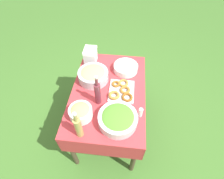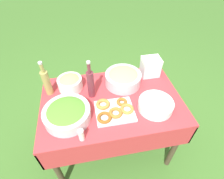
{
  "view_description": "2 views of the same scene",
  "coord_description": "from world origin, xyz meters",
  "px_view_note": "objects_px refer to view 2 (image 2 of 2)",
  "views": [
    {
      "loc": [
        1.13,
        0.16,
        2.08
      ],
      "look_at": [
        0.04,
        0.04,
        0.8
      ],
      "focal_mm": 28.0,
      "sensor_mm": 36.0,
      "label": 1
    },
    {
      "loc": [
        0.18,
        0.97,
        1.77
      ],
      "look_at": [
        -0.0,
        0.0,
        0.84
      ],
      "focal_mm": 28.0,
      "sensor_mm": 36.0,
      "label": 2
    }
  ],
  "objects_px": {
    "olive_oil_bottle": "(47,82)",
    "bread_bowl": "(70,82)",
    "donut_platter": "(114,110)",
    "wine_bottle": "(91,83)",
    "salad_bowl": "(67,113)",
    "pasta_bowl": "(123,78)",
    "cooler_box": "(150,67)",
    "plate_stack": "(156,105)"
  },
  "relations": [
    {
      "from": "salad_bowl",
      "to": "bread_bowl",
      "type": "height_order",
      "value": "bread_bowl"
    },
    {
      "from": "olive_oil_bottle",
      "to": "cooler_box",
      "type": "height_order",
      "value": "olive_oil_bottle"
    },
    {
      "from": "wine_bottle",
      "to": "cooler_box",
      "type": "xyz_separation_m",
      "value": [
        -0.57,
        -0.18,
        -0.04
      ]
    },
    {
      "from": "salad_bowl",
      "to": "cooler_box",
      "type": "bearing_deg",
      "value": -153.47
    },
    {
      "from": "pasta_bowl",
      "to": "donut_platter",
      "type": "height_order",
      "value": "pasta_bowl"
    },
    {
      "from": "donut_platter",
      "to": "bread_bowl",
      "type": "xyz_separation_m",
      "value": [
        0.32,
        -0.34,
        0.04
      ]
    },
    {
      "from": "salad_bowl",
      "to": "donut_platter",
      "type": "bearing_deg",
      "value": 179.16
    },
    {
      "from": "cooler_box",
      "to": "plate_stack",
      "type": "bearing_deg",
      "value": 76.59
    },
    {
      "from": "pasta_bowl",
      "to": "wine_bottle",
      "type": "distance_m",
      "value": 0.31
    },
    {
      "from": "salad_bowl",
      "to": "bread_bowl",
      "type": "bearing_deg",
      "value": -94.75
    },
    {
      "from": "donut_platter",
      "to": "bread_bowl",
      "type": "height_order",
      "value": "bread_bowl"
    },
    {
      "from": "salad_bowl",
      "to": "donut_platter",
      "type": "distance_m",
      "value": 0.35
    },
    {
      "from": "donut_platter",
      "to": "cooler_box",
      "type": "distance_m",
      "value": 0.58
    },
    {
      "from": "pasta_bowl",
      "to": "olive_oil_bottle",
      "type": "height_order",
      "value": "olive_oil_bottle"
    },
    {
      "from": "pasta_bowl",
      "to": "wine_bottle",
      "type": "bearing_deg",
      "value": 18.89
    },
    {
      "from": "olive_oil_bottle",
      "to": "wine_bottle",
      "type": "height_order",
      "value": "wine_bottle"
    },
    {
      "from": "donut_platter",
      "to": "wine_bottle",
      "type": "height_order",
      "value": "wine_bottle"
    },
    {
      "from": "donut_platter",
      "to": "plate_stack",
      "type": "bearing_deg",
      "value": 175.96
    },
    {
      "from": "cooler_box",
      "to": "salad_bowl",
      "type": "bearing_deg",
      "value": 26.53
    },
    {
      "from": "wine_bottle",
      "to": "pasta_bowl",
      "type": "bearing_deg",
      "value": -161.11
    },
    {
      "from": "salad_bowl",
      "to": "wine_bottle",
      "type": "distance_m",
      "value": 0.29
    },
    {
      "from": "pasta_bowl",
      "to": "salad_bowl",
      "type": "bearing_deg",
      "value": 31.75
    },
    {
      "from": "donut_platter",
      "to": "bread_bowl",
      "type": "relative_size",
      "value": 1.59
    },
    {
      "from": "cooler_box",
      "to": "olive_oil_bottle",
      "type": "bearing_deg",
      "value": 5.17
    },
    {
      "from": "bread_bowl",
      "to": "salad_bowl",
      "type": "bearing_deg",
      "value": 85.25
    },
    {
      "from": "salad_bowl",
      "to": "wine_bottle",
      "type": "xyz_separation_m",
      "value": [
        -0.2,
        -0.2,
        0.08
      ]
    },
    {
      "from": "plate_stack",
      "to": "wine_bottle",
      "type": "distance_m",
      "value": 0.53
    },
    {
      "from": "olive_oil_bottle",
      "to": "bread_bowl",
      "type": "height_order",
      "value": "olive_oil_bottle"
    },
    {
      "from": "salad_bowl",
      "to": "plate_stack",
      "type": "relative_size",
      "value": 1.28
    },
    {
      "from": "olive_oil_bottle",
      "to": "bread_bowl",
      "type": "relative_size",
      "value": 1.53
    },
    {
      "from": "pasta_bowl",
      "to": "donut_platter",
      "type": "distance_m",
      "value": 0.34
    },
    {
      "from": "salad_bowl",
      "to": "olive_oil_bottle",
      "type": "height_order",
      "value": "olive_oil_bottle"
    },
    {
      "from": "olive_oil_bottle",
      "to": "cooler_box",
      "type": "relative_size",
      "value": 1.77
    },
    {
      "from": "salad_bowl",
      "to": "bread_bowl",
      "type": "xyz_separation_m",
      "value": [
        -0.03,
        -0.33,
        0.01
      ]
    },
    {
      "from": "pasta_bowl",
      "to": "wine_bottle",
      "type": "xyz_separation_m",
      "value": [
        0.29,
        0.1,
        0.07
      ]
    },
    {
      "from": "plate_stack",
      "to": "pasta_bowl",
      "type": "bearing_deg",
      "value": -61.41
    },
    {
      "from": "salad_bowl",
      "to": "plate_stack",
      "type": "distance_m",
      "value": 0.67
    },
    {
      "from": "donut_platter",
      "to": "pasta_bowl",
      "type": "bearing_deg",
      "value": -115.01
    },
    {
      "from": "donut_platter",
      "to": "cooler_box",
      "type": "bearing_deg",
      "value": -137.38
    },
    {
      "from": "olive_oil_bottle",
      "to": "wine_bottle",
      "type": "relative_size",
      "value": 0.92
    },
    {
      "from": "plate_stack",
      "to": "cooler_box",
      "type": "bearing_deg",
      "value": -103.41
    },
    {
      "from": "bread_bowl",
      "to": "cooler_box",
      "type": "xyz_separation_m",
      "value": [
        -0.74,
        -0.05,
        0.03
      ]
    }
  ]
}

